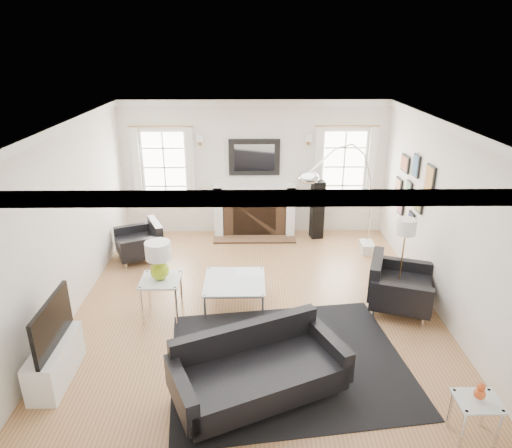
{
  "coord_description": "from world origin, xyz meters",
  "views": [
    {
      "loc": [
        -0.09,
        -6.23,
        3.83
      ],
      "look_at": [
        -0.0,
        0.3,
        1.23
      ],
      "focal_mm": 32.0,
      "sensor_mm": 36.0,
      "label": 1
    }
  ],
  "objects_px": {
    "coffee_table": "(234,283)",
    "arc_floor_lamp": "(342,201)",
    "fireplace": "(254,211)",
    "sofa": "(257,370)",
    "armchair_right": "(396,287)",
    "armchair_left": "(141,243)",
    "gourd_lamp": "(159,258)"
  },
  "relations": [
    {
      "from": "coffee_table",
      "to": "arc_floor_lamp",
      "type": "bearing_deg",
      "value": 35.54
    },
    {
      "from": "arc_floor_lamp",
      "to": "fireplace",
      "type": "bearing_deg",
      "value": 135.81
    },
    {
      "from": "fireplace",
      "to": "arc_floor_lamp",
      "type": "height_order",
      "value": "arc_floor_lamp"
    },
    {
      "from": "sofa",
      "to": "armchair_right",
      "type": "height_order",
      "value": "armchair_right"
    },
    {
      "from": "armchair_left",
      "to": "gourd_lamp",
      "type": "relative_size",
      "value": 1.88
    },
    {
      "from": "gourd_lamp",
      "to": "arc_floor_lamp",
      "type": "relative_size",
      "value": 0.25
    },
    {
      "from": "sofa",
      "to": "arc_floor_lamp",
      "type": "xyz_separation_m",
      "value": [
        1.54,
        3.31,
        0.91
      ]
    },
    {
      "from": "arc_floor_lamp",
      "to": "armchair_right",
      "type": "bearing_deg",
      "value": -67.33
    },
    {
      "from": "armchair_right",
      "to": "coffee_table",
      "type": "relative_size",
      "value": 1.32
    },
    {
      "from": "armchair_left",
      "to": "gourd_lamp",
      "type": "distance_m",
      "value": 2.23
    },
    {
      "from": "arc_floor_lamp",
      "to": "coffee_table",
      "type": "bearing_deg",
      "value": -144.46
    },
    {
      "from": "sofa",
      "to": "coffee_table",
      "type": "height_order",
      "value": "sofa"
    },
    {
      "from": "sofa",
      "to": "armchair_right",
      "type": "bearing_deg",
      "value": 40.35
    },
    {
      "from": "sofa",
      "to": "coffee_table",
      "type": "xyz_separation_m",
      "value": [
        -0.32,
        1.98,
        0.04
      ]
    },
    {
      "from": "coffee_table",
      "to": "gourd_lamp",
      "type": "relative_size",
      "value": 1.59
    },
    {
      "from": "armchair_right",
      "to": "arc_floor_lamp",
      "type": "distance_m",
      "value": 1.83
    },
    {
      "from": "coffee_table",
      "to": "arc_floor_lamp",
      "type": "distance_m",
      "value": 2.44
    },
    {
      "from": "fireplace",
      "to": "armchair_left",
      "type": "distance_m",
      "value": 2.43
    },
    {
      "from": "armchair_left",
      "to": "coffee_table",
      "type": "relative_size",
      "value": 1.18
    },
    {
      "from": "armchair_right",
      "to": "coffee_table",
      "type": "xyz_separation_m",
      "value": [
        -2.47,
        0.15,
        0.01
      ]
    },
    {
      "from": "gourd_lamp",
      "to": "arc_floor_lamp",
      "type": "bearing_deg",
      "value": 29.52
    },
    {
      "from": "armchair_left",
      "to": "arc_floor_lamp",
      "type": "relative_size",
      "value": 0.47
    },
    {
      "from": "armchair_right",
      "to": "gourd_lamp",
      "type": "relative_size",
      "value": 2.1
    },
    {
      "from": "armchair_left",
      "to": "armchair_right",
      "type": "height_order",
      "value": "armchair_right"
    },
    {
      "from": "coffee_table",
      "to": "gourd_lamp",
      "type": "xyz_separation_m",
      "value": [
        -1.06,
        -0.33,
        0.59
      ]
    },
    {
      "from": "fireplace",
      "to": "sofa",
      "type": "xyz_separation_m",
      "value": [
        -0.02,
        -4.78,
        -0.2
      ]
    },
    {
      "from": "armchair_right",
      "to": "arc_floor_lamp",
      "type": "relative_size",
      "value": 0.53
    },
    {
      "from": "armchair_left",
      "to": "coffee_table",
      "type": "height_order",
      "value": "armchair_left"
    },
    {
      "from": "coffee_table",
      "to": "armchair_right",
      "type": "bearing_deg",
      "value": -3.47
    },
    {
      "from": "fireplace",
      "to": "armchair_left",
      "type": "height_order",
      "value": "fireplace"
    },
    {
      "from": "fireplace",
      "to": "arc_floor_lamp",
      "type": "xyz_separation_m",
      "value": [
        1.52,
        -1.48,
        0.72
      ]
    },
    {
      "from": "armchair_left",
      "to": "arc_floor_lamp",
      "type": "xyz_separation_m",
      "value": [
        3.66,
        -0.35,
        0.93
      ]
    }
  ]
}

